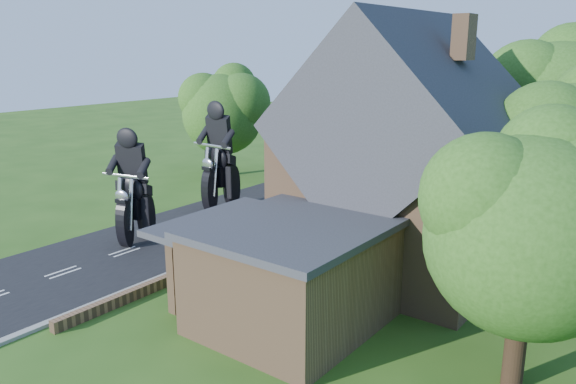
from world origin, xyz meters
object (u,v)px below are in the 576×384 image
Objects in this scene: annex at (290,273)px; garden_wall at (270,238)px; house at (405,164)px; motorcycle_follow at (221,193)px; motorcycle_lead at (136,226)px.

garden_wall is at bearing 133.84° from annex.
house reaches higher than motorcycle_follow.
motorcycle_lead is at bearing -156.39° from house.
annex is at bearing 145.82° from motorcycle_follow.
motorcycle_lead is (-10.46, 1.96, -0.96)m from annex.
garden_wall is 2.15× the size of house.
annex is (-0.62, -6.80, -2.58)m from house.
motorcycle_lead is at bearing 99.58° from motorcycle_follow.
annex reaches higher than garden_wall.
motorcycle_follow is at bearing 155.27° from garden_wall.
house reaches higher than annex.
garden_wall is 6.29m from motorcycle_follow.
house is 12.46m from motorcycle_follow.
annex reaches higher than motorcycle_lead.
garden_wall is 6.25m from motorcycle_lead.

